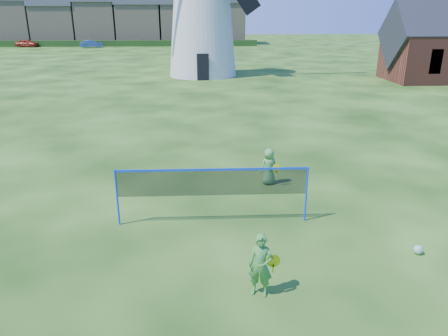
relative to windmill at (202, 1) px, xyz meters
The scene contains 10 objects.
ground 29.87m from the windmill, 89.36° to the right, with size 220.00×220.00×0.00m, color black.
windmill is the anchor object (origin of this frame).
badminton_net 29.32m from the windmill, 89.56° to the right, with size 5.05×0.05×1.55m.
player_girl 32.54m from the windmill, 88.05° to the right, with size 0.70×0.45×1.33m.
player_boy 26.87m from the windmill, 85.36° to the right, with size 0.70×0.56×1.20m.
play_ball 31.71m from the windmill, 80.77° to the right, with size 0.22×0.22×0.22m, color green.
terraced_houses 48.35m from the windmill, 117.60° to the left, with size 59.48×8.40×8.29m.
hedge 43.10m from the windmill, 120.50° to the left, with size 62.00×0.80×1.00m, color #193814.
car_left 46.78m from the windmill, 129.12° to the left, with size 1.49×3.70×1.26m, color maroon.
car_right 39.44m from the windmill, 117.97° to the left, with size 1.26×3.63×1.19m, color #2B4983.
Camera 1 is at (-0.30, -9.96, 5.32)m, focal length 34.11 mm.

